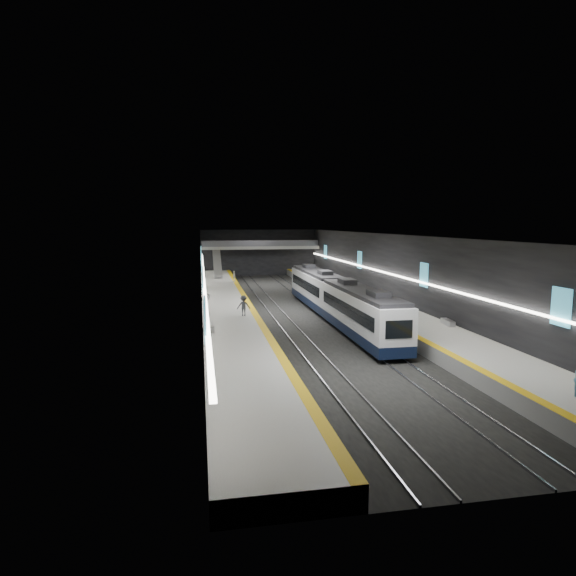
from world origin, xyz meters
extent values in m
plane|color=black|center=(0.00, 0.00, 0.00)|extent=(70.00, 70.00, 0.00)
cube|color=beige|center=(0.00, 0.00, 8.00)|extent=(20.00, 70.00, 0.04)
cube|color=black|center=(-10.00, 0.00, 4.00)|extent=(0.04, 70.00, 8.00)
cube|color=black|center=(10.00, 0.00, 4.00)|extent=(0.04, 70.00, 8.00)
cube|color=black|center=(0.00, 35.00, 4.00)|extent=(20.00, 0.04, 8.00)
cube|color=black|center=(0.00, -35.00, 4.00)|extent=(20.00, 0.04, 8.00)
cube|color=slate|center=(-7.50, 0.00, 0.50)|extent=(5.00, 70.00, 1.00)
cube|color=#ABAAA6|center=(-7.50, 0.00, 1.01)|extent=(5.00, 70.00, 0.02)
cube|color=#E8B30C|center=(-5.30, 0.00, 1.02)|extent=(0.60, 70.00, 0.02)
cube|color=slate|center=(7.50, 0.00, 0.50)|extent=(5.00, 70.00, 1.00)
cube|color=#ABAAA6|center=(7.50, 0.00, 1.01)|extent=(5.00, 70.00, 0.02)
cube|color=#E8B30C|center=(5.30, 0.00, 1.02)|extent=(0.60, 70.00, 0.02)
cube|color=gray|center=(-3.22, 0.00, 0.06)|extent=(0.08, 70.00, 0.12)
cube|color=gray|center=(-1.78, 0.00, 0.06)|extent=(0.08, 70.00, 0.12)
cube|color=gray|center=(1.78, 0.00, 0.06)|extent=(0.08, 70.00, 0.12)
cube|color=gray|center=(3.22, 0.00, 0.06)|extent=(0.08, 70.00, 0.12)
cube|color=black|center=(2.50, -12.28, 0.75)|extent=(2.65, 15.00, 0.80)
cube|color=white|center=(2.50, -12.28, 2.40)|extent=(2.65, 15.00, 2.50)
cube|color=black|center=(2.50, -12.28, 3.80)|extent=(2.44, 14.25, 0.30)
cube|color=black|center=(2.50, -12.28, 2.45)|extent=(2.69, 13.20, 1.00)
cube|color=black|center=(2.50, -19.80, 2.35)|extent=(1.85, 0.05, 1.20)
cube|color=black|center=(2.50, 2.72, 0.75)|extent=(2.65, 15.00, 0.80)
cube|color=white|center=(2.50, 2.72, 2.40)|extent=(2.65, 15.00, 2.50)
cube|color=black|center=(2.50, 2.72, 3.80)|extent=(2.44, 14.25, 0.30)
cube|color=black|center=(2.50, 2.72, 2.45)|extent=(2.69, 13.20, 1.00)
cube|color=black|center=(2.50, -4.80, 2.35)|extent=(1.85, 0.05, 1.20)
cube|color=#46B1D3|center=(-9.92, -25.00, 4.50)|extent=(0.10, 1.50, 2.20)
cube|color=#46B1D3|center=(-9.92, -8.00, 4.50)|extent=(0.10, 1.50, 2.20)
cube|color=#46B1D3|center=(-9.92, 10.00, 4.50)|extent=(0.10, 1.50, 2.20)
cube|color=#46B1D3|center=(-9.92, 27.00, 4.50)|extent=(0.10, 1.50, 2.20)
cube|color=#46B1D3|center=(9.92, -25.00, 4.50)|extent=(0.10, 1.50, 2.20)
cube|color=#46B1D3|center=(9.92, -8.00, 4.50)|extent=(0.10, 1.50, 2.20)
cube|color=#46B1D3|center=(9.92, 10.00, 4.50)|extent=(0.10, 1.50, 2.20)
cube|color=#46B1D3|center=(9.92, 27.00, 4.50)|extent=(0.10, 1.50, 2.20)
cube|color=white|center=(-9.80, 0.00, 3.80)|extent=(0.25, 68.60, 0.12)
cube|color=white|center=(9.80, 0.00, 3.80)|extent=(0.25, 68.60, 0.12)
cube|color=gray|center=(0.00, 33.00, 5.00)|extent=(20.00, 3.00, 0.50)
cube|color=#47474C|center=(0.00, 31.55, 5.75)|extent=(19.60, 0.08, 1.00)
cube|color=#99999E|center=(-7.50, 26.00, 2.90)|extent=(1.20, 7.50, 3.92)
cube|color=#99999E|center=(-9.50, -11.87, 1.25)|extent=(0.68, 2.08, 0.50)
cube|color=#99999E|center=(-9.50, 3.39, 1.23)|extent=(0.79, 1.90, 0.45)
cube|color=#99999E|center=(9.50, -13.39, 1.22)|extent=(0.66, 1.84, 0.44)
cube|color=#99999E|center=(9.42, 5.64, 1.21)|extent=(0.72, 1.73, 0.41)
imported|color=#D44F64|center=(6.38, 2.87, 1.93)|extent=(0.54, 0.73, 1.85)
imported|color=silver|center=(-5.52, 17.90, 1.79)|extent=(0.60, 0.99, 1.58)
imported|color=#3C3D43|center=(-6.40, -6.60, 1.91)|extent=(1.19, 0.70, 1.83)
camera|label=1|loc=(-10.09, -48.52, 9.23)|focal=30.00mm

